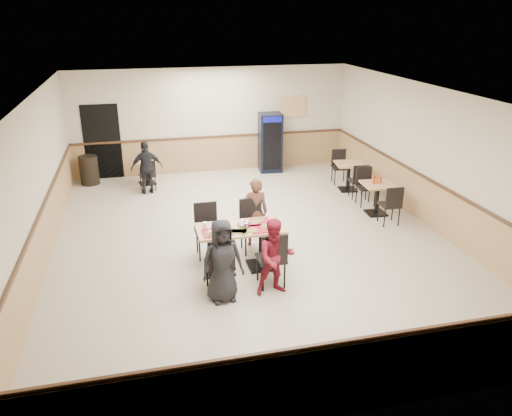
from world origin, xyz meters
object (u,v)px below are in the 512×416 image
object	(u,v)px
back_table	(146,168)
trash_bin	(89,170)
lone_diner	(147,168)
diner_woman_right	(276,257)
side_table_near	(377,194)
side_table_far	(349,172)
main_table	(241,241)
pepsi_cooler	(270,143)
diner_woman_left	(222,261)
diner_man_opposite	(255,212)

from	to	relation	value
back_table	trash_bin	size ratio (longest dim) A/B	0.97
lone_diner	diner_woman_right	bearing A→B (deg)	102.63
diner_woman_right	back_table	distance (m)	6.62
side_table_near	side_table_far	world-z (taller)	side_table_near
diner_woman_right	side_table_far	size ratio (longest dim) A/B	1.70
diner_woman_right	trash_bin	world-z (taller)	diner_woman_right
main_table	pepsi_cooler	size ratio (longest dim) A/B	0.92
side_table_far	diner_woman_left	bearing A→B (deg)	-132.49
side_table_far	pepsi_cooler	distance (m)	2.70
main_table	back_table	world-z (taller)	main_table
diner_woman_left	diner_woman_right	size ratio (longest dim) A/B	1.06
diner_woman_left	side_table_far	bearing A→B (deg)	40.69
lone_diner	main_table	bearing A→B (deg)	101.84
diner_man_opposite	side_table_far	distance (m)	4.14
side_table_near	back_table	bearing A→B (deg)	145.76
side_table_near	back_table	xyz separation A→B (m)	(-5.14, 3.50, -0.04)
diner_woman_left	back_table	bearing A→B (deg)	92.10
diner_woman_left	back_table	distance (m)	6.42
main_table	diner_woman_right	distance (m)	1.03
diner_man_opposite	side_table_far	size ratio (longest dim) A/B	1.81
back_table	diner_man_opposite	bearing A→B (deg)	-65.76
side_table_near	side_table_far	bearing A→B (deg)	89.19
diner_man_opposite	side_table_near	size ratio (longest dim) A/B	1.90
diner_man_opposite	pepsi_cooler	size ratio (longest dim) A/B	0.83
main_table	side_table_far	world-z (taller)	main_table
diner_woman_left	diner_man_opposite	size ratio (longest dim) A/B	1.00
lone_diner	trash_bin	world-z (taller)	lone_diner
diner_woman_right	trash_bin	bearing A→B (deg)	114.52
diner_man_opposite	back_table	size ratio (longest dim) A/B	1.83
diner_man_opposite	pepsi_cooler	bearing A→B (deg)	-102.49
side_table_near	side_table_far	size ratio (longest dim) A/B	0.95
back_table	diner_woman_left	bearing A→B (deg)	-81.08
diner_woman_left	side_table_far	distance (m)	6.18
diner_woman_right	trash_bin	distance (m)	7.52
diner_man_opposite	back_table	world-z (taller)	diner_man_opposite
diner_woman_left	pepsi_cooler	distance (m)	7.22
main_table	lone_diner	size ratio (longest dim) A/B	1.13
diner_woman_left	diner_man_opposite	distance (m)	2.15
diner_woman_left	lone_diner	xyz separation A→B (m)	(-0.99, 5.56, -0.02)
side_table_far	pepsi_cooler	world-z (taller)	pepsi_cooler
pepsi_cooler	side_table_near	bearing A→B (deg)	-63.63
diner_woman_right	lone_diner	world-z (taller)	lone_diner
main_table	diner_woman_right	bearing A→B (deg)	-67.62
main_table	back_table	size ratio (longest dim) A/B	2.03
main_table	trash_bin	distance (m)	6.49
diner_woman_right	pepsi_cooler	xyz separation A→B (m)	(1.72, 6.73, 0.19)
main_table	diner_man_opposite	distance (m)	1.09
back_table	side_table_near	bearing A→B (deg)	-34.24
diner_woman_left	side_table_near	size ratio (longest dim) A/B	1.89
diner_woman_left	side_table_near	xyz separation A→B (m)	(4.15, 2.84, -0.21)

